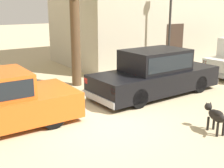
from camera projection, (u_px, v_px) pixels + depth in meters
name	position (u px, v px, depth m)	size (l,w,h in m)	color
ground_plane	(103.00, 120.00, 7.87)	(80.00, 80.00, 0.00)	tan
parked_sedan_second	(155.00, 73.00, 9.99)	(4.84, 1.85, 1.55)	black
stray_dog_spotted	(216.00, 115.00, 7.04)	(0.40, 0.94, 0.67)	black
street_lamp	(170.00, 13.00, 12.50)	(0.22, 0.22, 4.14)	#2D2B28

